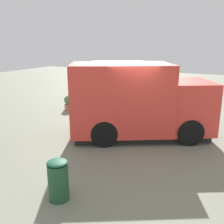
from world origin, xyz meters
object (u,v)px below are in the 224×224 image
planter_flowering_side (70,102)px  plaza_bench (104,98)px  food_truck (137,103)px  trash_bin (58,180)px

planter_flowering_side → plaza_bench: planter_flowering_side is taller
plaza_bench → planter_flowering_side: bearing=52.3°
food_truck → plaza_bench: 4.64m
food_truck → trash_bin: food_truck is taller
food_truck → plaza_bench: size_ratio=2.70×
food_truck → trash_bin: size_ratio=5.71×
trash_bin → plaza_bench: bearing=-68.3°
planter_flowering_side → plaza_bench: (-1.11, -1.43, 0.03)m
food_truck → plaza_bench: (3.09, -3.36, -0.81)m
plaza_bench → trash_bin: size_ratio=2.12×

